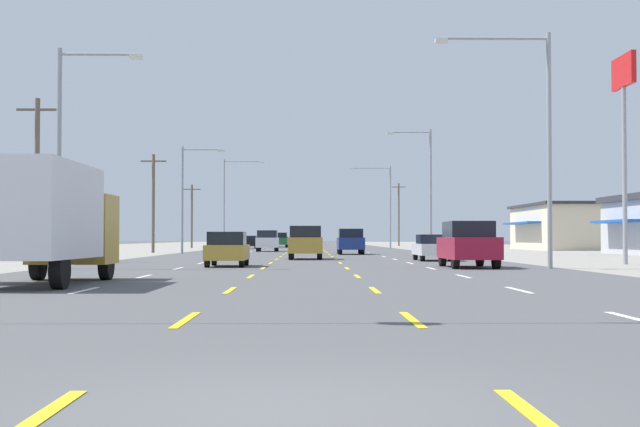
{
  "coord_description": "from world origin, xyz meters",
  "views": [
    {
      "loc": [
        0.14,
        -6.37,
        1.27
      ],
      "look_at": [
        0.79,
        41.73,
        2.63
      ],
      "focal_mm": 48.48,
      "sensor_mm": 36.0,
      "label": 1
    }
  ],
  "objects_px": {
    "sedan_far_right_midfar": "(433,247)",
    "streetlight_left_row_0": "(67,142)",
    "sedan_inner_left_distant_c": "(283,241)",
    "streetlight_right_row_1": "(427,182)",
    "suv_inner_right_farther": "(350,241)",
    "suv_inner_left_distant_b": "(280,240)",
    "pole_sign_right_row_1": "(624,102)",
    "streetlight_left_row_1": "(187,192)",
    "streetlight_right_row_0": "(537,130)",
    "hatchback_inner_left_mid": "(227,249)",
    "hatchback_far_left_distant_a": "(250,242)",
    "suv_inner_left_farthest": "(267,241)",
    "streetlight_right_row_2": "(386,200)",
    "streetlight_left_row_2": "(228,197)",
    "suv_center_turn_far": "(305,242)",
    "suv_far_right_near": "(468,244)",
    "box_truck_far_left_nearest": "(45,217)"
  },
  "relations": [
    {
      "from": "sedan_far_right_midfar",
      "to": "streetlight_left_row_0",
      "type": "bearing_deg",
      "value": -143.26
    },
    {
      "from": "sedan_inner_left_distant_c",
      "to": "streetlight_right_row_1",
      "type": "relative_size",
      "value": 0.44
    },
    {
      "from": "suv_inner_right_farther",
      "to": "suv_inner_left_distant_b",
      "type": "xyz_separation_m",
      "value": [
        -7.03,
        48.2,
        0.0
      ]
    },
    {
      "from": "streetlight_right_row_1",
      "to": "streetlight_left_row_0",
      "type": "bearing_deg",
      "value": -119.45
    },
    {
      "from": "pole_sign_right_row_1",
      "to": "streetlight_left_row_1",
      "type": "relative_size",
      "value": 1.15
    },
    {
      "from": "streetlight_right_row_1",
      "to": "streetlight_right_row_0",
      "type": "bearing_deg",
      "value": -90.32
    },
    {
      "from": "pole_sign_right_row_1",
      "to": "suv_inner_left_distant_b",
      "type": "bearing_deg",
      "value": 104.38
    },
    {
      "from": "pole_sign_right_row_1",
      "to": "streetlight_right_row_1",
      "type": "distance_m",
      "value": 29.71
    },
    {
      "from": "hatchback_inner_left_mid",
      "to": "streetlight_right_row_1",
      "type": "relative_size",
      "value": 0.38
    },
    {
      "from": "sedan_inner_left_distant_c",
      "to": "streetlight_left_row_0",
      "type": "bearing_deg",
      "value": -93.67
    },
    {
      "from": "sedan_far_right_midfar",
      "to": "hatchback_far_left_distant_a",
      "type": "height_order",
      "value": "hatchback_far_left_distant_a"
    },
    {
      "from": "suv_inner_left_farthest",
      "to": "streetlight_left_row_0",
      "type": "height_order",
      "value": "streetlight_left_row_0"
    },
    {
      "from": "hatchback_inner_left_mid",
      "to": "pole_sign_right_row_1",
      "type": "bearing_deg",
      "value": 8.45
    },
    {
      "from": "streetlight_right_row_0",
      "to": "streetlight_right_row_2",
      "type": "bearing_deg",
      "value": 90.03
    },
    {
      "from": "streetlight_left_row_2",
      "to": "sedan_far_right_midfar",
      "type": "bearing_deg",
      "value": -73.62
    },
    {
      "from": "hatchback_inner_left_mid",
      "to": "suv_center_turn_far",
      "type": "distance_m",
      "value": 13.59
    },
    {
      "from": "streetlight_left_row_0",
      "to": "streetlight_right_row_2",
      "type": "distance_m",
      "value": 72.18
    },
    {
      "from": "hatchback_inner_left_mid",
      "to": "hatchback_far_left_distant_a",
      "type": "distance_m",
      "value": 66.61
    },
    {
      "from": "suv_center_turn_far",
      "to": "streetlight_left_row_1",
      "type": "distance_m",
      "value": 21.53
    },
    {
      "from": "suv_inner_right_farther",
      "to": "suv_inner_left_farthest",
      "type": "relative_size",
      "value": 1.0
    },
    {
      "from": "suv_inner_left_farthest",
      "to": "suv_inner_left_distant_b",
      "type": "height_order",
      "value": "same"
    },
    {
      "from": "sedan_inner_left_distant_c",
      "to": "suv_inner_right_farther",
      "type": "bearing_deg",
      "value": -83.56
    },
    {
      "from": "suv_far_right_near",
      "to": "hatchback_inner_left_mid",
      "type": "relative_size",
      "value": 1.26
    },
    {
      "from": "suv_inner_left_distant_b",
      "to": "streetlight_right_row_2",
      "type": "bearing_deg",
      "value": -37.55
    },
    {
      "from": "sedan_far_right_midfar",
      "to": "streetlight_left_row_0",
      "type": "height_order",
      "value": "streetlight_left_row_0"
    },
    {
      "from": "box_truck_far_left_nearest",
      "to": "suv_far_right_near",
      "type": "relative_size",
      "value": 1.47
    },
    {
      "from": "suv_inner_right_farther",
      "to": "streetlight_left_row_0",
      "type": "bearing_deg",
      "value": -112.79
    },
    {
      "from": "suv_inner_right_farther",
      "to": "sedan_inner_left_distant_c",
      "type": "distance_m",
      "value": 63.68
    },
    {
      "from": "suv_center_turn_far",
      "to": "suv_inner_left_farthest",
      "type": "distance_m",
      "value": 29.84
    },
    {
      "from": "streetlight_left_row_1",
      "to": "suv_inner_left_distant_b",
      "type": "bearing_deg",
      "value": 82.17
    },
    {
      "from": "suv_center_turn_far",
      "to": "pole_sign_right_row_1",
      "type": "distance_m",
      "value": 19.76
    },
    {
      "from": "sedan_far_right_midfar",
      "to": "suv_inner_left_farthest",
      "type": "distance_m",
      "value": 34.71
    },
    {
      "from": "hatchback_far_left_distant_a",
      "to": "pole_sign_right_row_1",
      "type": "relative_size",
      "value": 0.39
    },
    {
      "from": "box_truck_far_left_nearest",
      "to": "suv_inner_right_farther",
      "type": "relative_size",
      "value": 1.47
    },
    {
      "from": "streetlight_right_row_1",
      "to": "suv_far_right_near",
      "type": "bearing_deg",
      "value": -94.83
    },
    {
      "from": "sedan_inner_left_distant_c",
      "to": "streetlight_left_row_0",
      "type": "height_order",
      "value": "streetlight_left_row_0"
    },
    {
      "from": "box_truck_far_left_nearest",
      "to": "streetlight_right_row_2",
      "type": "distance_m",
      "value": 83.36
    },
    {
      "from": "pole_sign_right_row_1",
      "to": "hatchback_far_left_distant_a",
      "type": "bearing_deg",
      "value": 109.31
    },
    {
      "from": "suv_center_turn_far",
      "to": "streetlight_left_row_1",
      "type": "relative_size",
      "value": 0.56
    },
    {
      "from": "hatchback_inner_left_mid",
      "to": "streetlight_right_row_2",
      "type": "xyz_separation_m",
      "value": [
        13.05,
        66.68,
        5.14
      ]
    },
    {
      "from": "streetlight_left_row_1",
      "to": "streetlight_left_row_2",
      "type": "xyz_separation_m",
      "value": [
        0.16,
        34.76,
        1.27
      ]
    },
    {
      "from": "streetlight_right_row_1",
      "to": "streetlight_right_row_2",
      "type": "bearing_deg",
      "value": 90.38
    },
    {
      "from": "suv_inner_right_farther",
      "to": "pole_sign_right_row_1",
      "type": "relative_size",
      "value": 0.49
    },
    {
      "from": "sedan_far_right_midfar",
      "to": "suv_center_turn_far",
      "type": "height_order",
      "value": "suv_center_turn_far"
    },
    {
      "from": "suv_inner_left_distant_b",
      "to": "streetlight_left_row_1",
      "type": "distance_m",
      "value": 45.51
    },
    {
      "from": "suv_far_right_near",
      "to": "streetlight_left_row_0",
      "type": "distance_m",
      "value": 17.38
    },
    {
      "from": "hatchback_far_left_distant_a",
      "to": "pole_sign_right_row_1",
      "type": "distance_m",
      "value": 67.89
    },
    {
      "from": "suv_center_turn_far",
      "to": "streetlight_right_row_1",
      "type": "bearing_deg",
      "value": 62.3
    },
    {
      "from": "suv_inner_left_distant_b",
      "to": "hatchback_inner_left_mid",
      "type": "bearing_deg",
      "value": -89.89
    },
    {
      "from": "suv_far_right_near",
      "to": "streetlight_right_row_2",
      "type": "bearing_deg",
      "value": 87.82
    }
  ]
}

